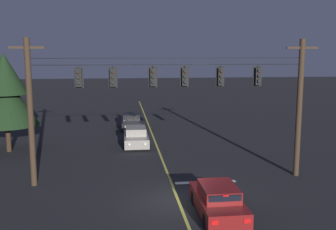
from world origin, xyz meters
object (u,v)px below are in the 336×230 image
traffic_light_leftmost (79,78)px  traffic_light_left_inner (113,77)px  traffic_light_rightmost (221,77)px  traffic_light_far_right (258,76)px  traffic_light_centre (153,77)px  tree_verge_near (6,93)px  car_waiting_near_lane (218,201)px  traffic_light_right_inner (185,77)px  car_oncoming_lead (136,137)px  car_oncoming_trailing (131,121)px

traffic_light_leftmost → traffic_light_left_inner: size_ratio=1.00×
traffic_light_rightmost → traffic_light_far_right: (2.12, 0.00, 0.00)m
traffic_light_centre → tree_verge_near: size_ratio=0.17×
traffic_light_left_inner → traffic_light_far_right: size_ratio=1.00×
traffic_light_leftmost → car_waiting_near_lane: (6.34, -5.01, -5.14)m
traffic_light_centre → traffic_light_leftmost: bearing=180.0°
traffic_light_centre → traffic_light_right_inner: 1.73m
traffic_light_leftmost → traffic_light_rightmost: same height
traffic_light_left_inner → tree_verge_near: tree_verge_near is taller
traffic_light_right_inner → traffic_light_rightmost: same height
car_oncoming_lead → car_waiting_near_lane: bearing=-77.4°
traffic_light_rightmost → tree_verge_near: 15.70m
traffic_light_leftmost → car_oncoming_trailing: 16.71m
traffic_light_left_inner → car_waiting_near_lane: (4.55, -5.01, -5.14)m
traffic_light_far_right → car_waiting_near_lane: 7.95m
traffic_light_left_inner → traffic_light_centre: (2.14, 0.00, 0.00)m
traffic_light_centre → tree_verge_near: bearing=141.4°
car_oncoming_trailing → traffic_light_leftmost: bearing=-101.3°
car_oncoming_lead → traffic_light_far_right: bearing=-53.3°
car_waiting_near_lane → car_oncoming_trailing: bearing=98.9°
car_oncoming_trailing → tree_verge_near: 12.43m
traffic_light_right_inner → car_oncoming_lead: (-2.37, 8.68, -5.14)m
traffic_light_centre → tree_verge_near: 12.65m
traffic_light_left_inner → traffic_light_far_right: same height
traffic_light_leftmost → traffic_light_rightmost: bearing=0.0°
car_waiting_near_lane → car_oncoming_trailing: (-3.22, 20.61, -0.00)m
traffic_light_centre → traffic_light_far_right: same height
car_waiting_near_lane → tree_verge_near: tree_verge_near is taller
traffic_light_left_inner → traffic_light_centre: 2.14m
traffic_light_left_inner → tree_verge_near: 11.07m
traffic_light_leftmost → car_oncoming_trailing: (3.12, 15.59, -5.14)m
traffic_light_centre → tree_verge_near: tree_verge_near is taller
traffic_light_centre → traffic_light_rightmost: (3.71, 0.00, 0.00)m
traffic_light_far_right → traffic_light_rightmost: bearing=180.0°
traffic_light_centre → traffic_light_rightmost: size_ratio=1.00×
car_oncoming_trailing → traffic_light_far_right: bearing=-67.0°
traffic_light_rightmost → car_waiting_near_lane: 7.29m
tree_verge_near → traffic_light_far_right: bearing=-26.6°
traffic_light_leftmost → traffic_light_centre: bearing=0.0°
traffic_light_centre → car_oncoming_trailing: 16.44m
traffic_light_rightmost → traffic_light_far_right: bearing=0.0°
car_oncoming_lead → car_oncoming_trailing: bearing=91.3°
traffic_light_rightmost → traffic_light_leftmost: bearing=180.0°
traffic_light_far_right → traffic_light_centre: bearing=180.0°
car_oncoming_trailing → tree_verge_near: tree_verge_near is taller
car_oncoming_trailing → traffic_light_rightmost: bearing=-73.8°
traffic_light_rightmost → car_oncoming_trailing: size_ratio=0.28×
traffic_light_leftmost → tree_verge_near: (-5.89, 7.82, -1.54)m
car_waiting_near_lane → car_oncoming_trailing: same height
traffic_light_rightmost → car_oncoming_lead: (-4.36, 8.68, -5.14)m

